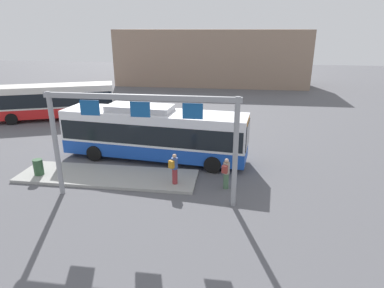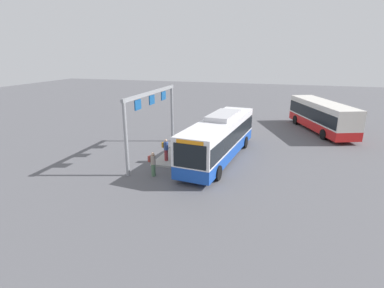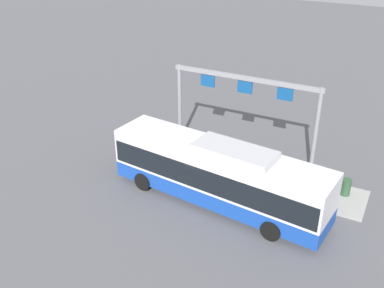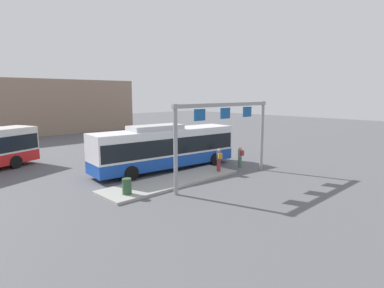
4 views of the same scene
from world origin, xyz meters
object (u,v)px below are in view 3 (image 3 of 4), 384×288
person_waiting_near (213,147)px  trash_bin (346,187)px  bus_main (218,172)px  person_boarding (173,141)px

person_waiting_near → trash_bin: (-7.74, 0.10, -0.44)m
person_waiting_near → trash_bin: person_waiting_near is taller
bus_main → person_boarding: 5.92m
person_boarding → trash_bin: bearing=108.0°
person_boarding → trash_bin: 10.43m
bus_main → person_boarding: bus_main is taller
person_boarding → person_waiting_near: bearing=110.5°
person_boarding → trash_bin: (-10.43, -0.03, -0.28)m
bus_main → person_boarding: size_ratio=7.04×
person_boarding → trash_bin: person_boarding is taller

